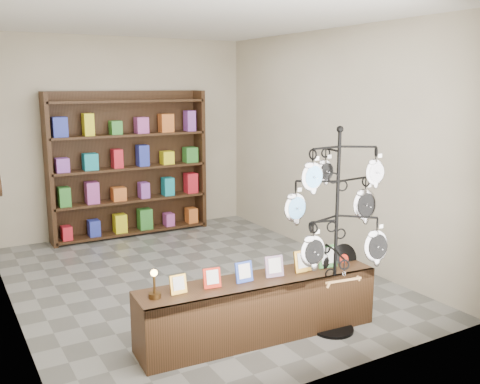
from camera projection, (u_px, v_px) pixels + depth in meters
name	position (u px, v px, depth m)	size (l,w,h in m)	color
ground	(194.00, 279.00, 6.41)	(5.00, 5.00, 0.00)	slate
room_envelope	(192.00, 124.00, 6.04)	(5.00, 5.00, 5.00)	#BCB197
display_tree	(337.00, 216.00, 4.86)	(1.01, 0.98, 1.94)	black
front_shelf	(259.00, 308.00, 4.91)	(2.30, 0.62, 0.80)	black
back_shelving	(129.00, 169.00, 8.15)	(2.42, 0.36, 2.20)	black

